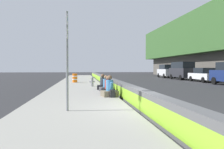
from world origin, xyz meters
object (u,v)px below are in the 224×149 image
fire_hydrant (92,81)px  route_sign_post (67,54)px  seated_person_foreground (110,90)px  seated_person_rear (106,86)px  parked_car_far (166,71)px  seated_person_middle (108,88)px  seated_person_far (103,85)px  construction_barrel (75,78)px  backpack (112,94)px  parked_car_fourth (204,75)px  parked_car_midline (182,70)px

fire_hydrant → route_sign_post: bearing=172.6°
route_sign_post → seated_person_foreground: 4.73m
seated_person_foreground → seated_person_rear: bearing=-1.7°
parked_car_far → route_sign_post: bearing=152.5°
seated_person_middle → seated_person_far: size_ratio=0.95×
construction_barrel → parked_car_far: size_ratio=0.20×
backpack → parked_car_fourth: 18.96m
seated_person_middle → construction_barrel: bearing=12.0°
seated_person_far → seated_person_foreground: bearing=180.0°
seated_person_middle → seated_person_foreground: bearing=177.2°
fire_hydrant → construction_barrel: 5.71m
seated_person_middle → backpack: seated_person_middle is taller
seated_person_foreground → seated_person_rear: size_ratio=1.09×
parked_car_far → parked_car_fourth: bearing=-179.7°
seated_person_middle → parked_car_fourth: (11.86, -13.11, 0.39)m
seated_person_far → parked_car_far: size_ratio=0.23×
parked_car_fourth → backpack: bearing=136.3°
seated_person_foreground → seated_person_middle: seated_person_foreground is taller
seated_person_middle → route_sign_post: bearing=158.4°
seated_person_foreground → seated_person_rear: (2.69, -0.08, -0.03)m
fire_hydrant → parked_car_far: parked_car_far is taller
seated_person_far → construction_barrel: (8.24, 2.23, 0.13)m
fire_hydrant → seated_person_rear: (-4.11, -0.72, -0.11)m
parked_car_midline → construction_barrel: bearing=113.4°
fire_hydrant → parked_car_far: (18.37, -13.76, 0.60)m
fire_hydrant → parked_car_far: 22.96m
seated_person_foreground → fire_hydrant: bearing=5.4°
route_sign_post → seated_person_rear: size_ratio=3.37×
fire_hydrant → seated_person_foreground: (-6.80, -0.64, -0.08)m
seated_person_foreground → backpack: bearing=-166.9°
seated_person_foreground → seated_person_middle: (1.42, -0.07, -0.03)m
route_sign_post → seated_person_middle: bearing=-21.6°
parked_car_midline → fire_hydrant: bearing=131.5°
construction_barrel → route_sign_post: bearing=-179.3°
route_sign_post → backpack: (3.48, -2.14, -1.88)m
seated_person_rear → construction_barrel: bearing=13.5°
route_sign_post → seated_person_middle: 5.99m
seated_person_foreground → seated_person_far: size_ratio=1.03×
seated_person_far → parked_car_fourth: parked_car_fourth is taller
backpack → parked_car_midline: size_ratio=0.08×
seated_person_rear → backpack: bearing=-179.7°
seated_person_foreground → construction_barrel: (12.29, 2.23, 0.12)m
seated_person_foreground → parked_car_far: bearing=-27.5°
construction_barrel → parked_car_midline: parked_car_midline is taller
parked_car_far → seated_person_far: bearing=148.1°
route_sign_post → seated_person_middle: route_sign_post is taller
seated_person_rear → parked_car_midline: (16.19, -12.95, 0.88)m
seated_person_far → parked_car_midline: 19.76m
fire_hydrant → backpack: (-7.23, -0.74, -0.25)m
seated_person_foreground → seated_person_middle: 1.42m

